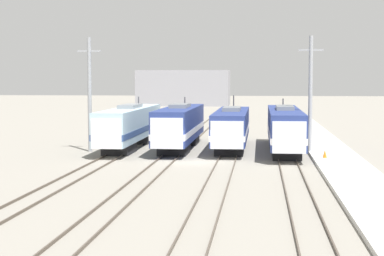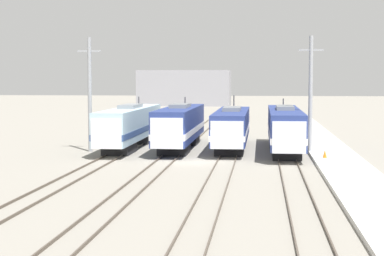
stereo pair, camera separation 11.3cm
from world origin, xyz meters
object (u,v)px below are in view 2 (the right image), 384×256
locomotive_center_right (232,128)px  catenary_tower_left (90,93)px  locomotive_far_left (129,126)px  locomotive_center_left (180,126)px  locomotive_far_right (285,128)px  traffic_cone (325,154)px  catenary_tower_right (311,93)px

locomotive_center_right → catenary_tower_left: 13.68m
locomotive_far_left → locomotive_center_left: locomotive_center_left is taller
locomotive_center_left → catenary_tower_left: (-7.97, -2.68, 3.18)m
locomotive_far_right → locomotive_center_left: bearing=173.0°
locomotive_center_left → traffic_cone: size_ratio=27.24×
locomotive_far_left → catenary_tower_right: bearing=-10.1°
locomotive_center_left → locomotive_far_right: bearing=-7.0°
locomotive_far_left → traffic_cone: size_ratio=30.13×
catenary_tower_left → locomotive_far_left: bearing=44.8°
locomotive_far_left → locomotive_center_left: bearing=-3.9°
locomotive_far_right → catenary_tower_right: (2.17, -1.47, 3.22)m
locomotive_center_left → traffic_cone: (12.88, -7.51, -1.60)m
traffic_cone → locomotive_far_right: bearing=115.6°
locomotive_center_left → traffic_cone: bearing=-30.3°
catenary_tower_right → traffic_cone: size_ratio=16.01×
locomotive_far_left → catenary_tower_right: (16.95, -3.02, 3.23)m
catenary_tower_left → traffic_cone: bearing=-13.0°
locomotive_far_left → traffic_cone: 19.52m
locomotive_center_right → catenary_tower_right: bearing=-23.9°
locomotive_center_right → catenary_tower_left: size_ratio=1.72×
locomotive_far_right → traffic_cone: size_ratio=30.48×
locomotive_center_right → locomotive_far_right: (4.93, -1.67, 0.10)m
locomotive_center_left → catenary_tower_left: 8.99m
catenary_tower_left → traffic_cone: 21.92m
locomotive_center_left → catenary_tower_right: catenary_tower_right is taller
locomotive_far_left → catenary_tower_right: 17.52m
locomotive_center_left → locomotive_far_right: locomotive_center_left is taller
locomotive_center_left → locomotive_center_right: locomotive_center_right is taller
catenary_tower_left → catenary_tower_right: bearing=0.0°
catenary_tower_left → locomotive_center_left: bearing=18.6°
locomotive_center_right → locomotive_center_left: bearing=-174.7°
locomotive_far_left → locomotive_center_right: 9.86m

